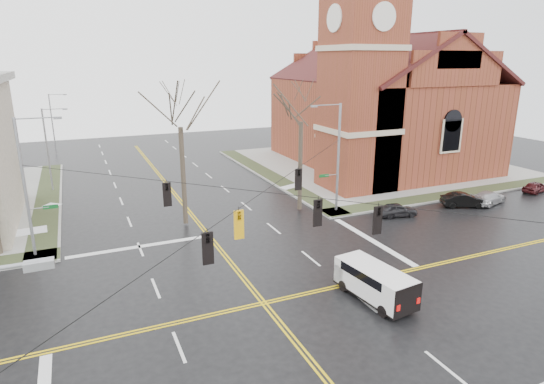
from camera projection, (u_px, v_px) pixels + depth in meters
name	position (u px, v px, depth m)	size (l,w,h in m)	color
ground	(264.00, 303.00, 24.25)	(120.00, 120.00, 0.00)	black
sidewalks	(264.00, 302.00, 24.22)	(80.00, 80.00, 0.17)	gray
road_markings	(264.00, 303.00, 24.24)	(100.00, 100.00, 0.01)	gold
church	(377.00, 95.00, 53.19)	(24.28, 27.48, 27.50)	brown
signal_pole_ne	(337.00, 155.00, 37.32)	(2.75, 0.22, 9.00)	gray
signal_pole_nw	(27.00, 184.00, 28.60)	(2.75, 0.22, 9.00)	gray
span_wires	(263.00, 192.00, 22.50)	(23.02, 23.02, 0.03)	black
traffic_signals	(268.00, 210.00, 22.13)	(8.21, 8.26, 1.30)	black
streetlight_north_a	(49.00, 147.00, 43.50)	(2.30, 0.20, 8.00)	gray
streetlight_north_b	(53.00, 121.00, 61.07)	(2.30, 0.20, 8.00)	gray
cargo_van	(372.00, 280.00, 24.51)	(2.43, 4.99, 1.82)	white
parked_car_a	(397.00, 210.00, 37.50)	(1.34, 3.33, 1.13)	black
parked_car_b	(464.00, 200.00, 39.88)	(1.33, 3.81, 1.26)	black
parked_car_c	(488.00, 197.00, 40.74)	(1.66, 4.07, 1.18)	#ADADB0
parked_car_d	(536.00, 187.00, 44.26)	(1.30, 3.22, 1.10)	#3F1215
tree_nw_near	(180.00, 120.00, 33.42)	(4.00, 4.00, 11.31)	#3D3427
tree_ne	(301.00, 116.00, 36.84)	(4.00, 4.00, 11.20)	#3D3427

